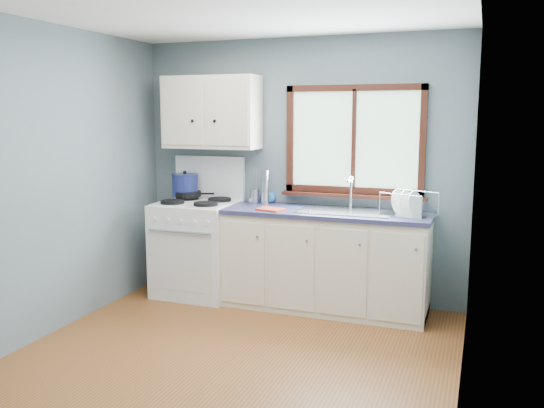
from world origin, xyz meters
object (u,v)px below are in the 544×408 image
(stockpot, at_px, (185,185))
(utensil_crock, at_px, (255,196))
(sink, at_px, (346,218))
(dish_rack, at_px, (408,209))
(base_cabinets, at_px, (325,265))
(skillet, at_px, (188,194))
(thermos, at_px, (265,187))
(gas_range, at_px, (198,246))

(stockpot, relative_size, utensil_crock, 0.96)
(sink, height_order, dish_rack, sink)
(base_cabinets, relative_size, skillet, 4.26)
(utensil_crock, bearing_deg, sink, -10.72)
(skillet, height_order, stockpot, stockpot)
(sink, bearing_deg, skillet, 176.05)
(skillet, xyz_separation_m, thermos, (0.82, 0.03, 0.10))
(thermos, bearing_deg, base_cabinets, -12.74)
(gas_range, relative_size, dish_rack, 2.68)
(base_cabinets, xyz_separation_m, thermos, (-0.65, 0.15, 0.68))
(gas_range, height_order, utensil_crock, gas_range)
(utensil_crock, bearing_deg, stockpot, -175.11)
(skillet, relative_size, dish_rack, 0.86)
(sink, bearing_deg, dish_rack, -0.79)
(dish_rack, bearing_deg, sink, -158.85)
(gas_range, bearing_deg, sink, 0.71)
(sink, xyz_separation_m, skillet, (-1.66, 0.11, 0.13))
(skillet, xyz_separation_m, utensil_crock, (0.70, 0.07, 0.00))
(stockpot, distance_m, utensil_crock, 0.74)
(base_cabinets, bearing_deg, skillet, 175.59)
(skillet, bearing_deg, thermos, -20.96)
(sink, relative_size, thermos, 2.53)
(skillet, relative_size, stockpot, 1.29)
(dish_rack, bearing_deg, gas_range, -157.76)
(gas_range, relative_size, utensil_crock, 3.89)
(base_cabinets, bearing_deg, dish_rack, -0.63)
(stockpot, height_order, utensil_crock, utensil_crock)
(gas_range, bearing_deg, thermos, 14.21)
(skillet, relative_size, thermos, 1.31)
(gas_range, relative_size, base_cabinets, 0.74)
(thermos, distance_m, dish_rack, 1.39)
(sink, relative_size, dish_rack, 1.66)
(stockpot, distance_m, thermos, 0.86)
(gas_range, distance_m, stockpot, 0.63)
(sink, height_order, skillet, sink)
(gas_range, relative_size, skillet, 3.13)
(gas_range, bearing_deg, base_cabinets, 0.82)
(base_cabinets, xyz_separation_m, dish_rack, (0.72, -0.01, 0.57))
(stockpot, height_order, dish_rack, stockpot)
(thermos, bearing_deg, gas_range, -165.79)
(sink, bearing_deg, thermos, 169.93)
(stockpot, xyz_separation_m, dish_rack, (2.23, -0.13, -0.10))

